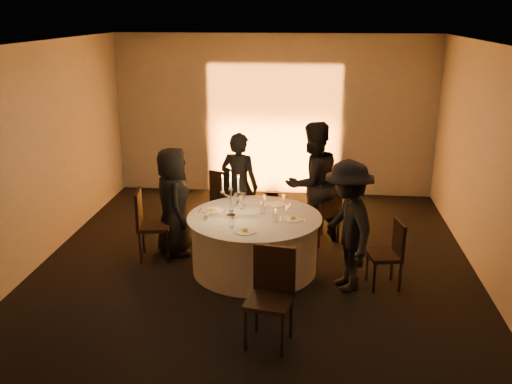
# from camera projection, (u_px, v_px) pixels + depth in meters

# --- Properties ---
(floor) EXTENTS (7.00, 7.00, 0.00)m
(floor) POSITION_uv_depth(u_px,v_px,m) (255.00, 269.00, 7.83)
(floor) COLOR black
(floor) RESTS_ON ground
(ceiling) EXTENTS (7.00, 7.00, 0.00)m
(ceiling) POSITION_uv_depth(u_px,v_px,m) (254.00, 44.00, 6.91)
(ceiling) COLOR silver
(ceiling) RESTS_ON wall_back
(wall_back) EXTENTS (7.00, 0.00, 7.00)m
(wall_back) POSITION_uv_depth(u_px,v_px,m) (274.00, 116.00, 10.68)
(wall_back) COLOR #ABA79F
(wall_back) RESTS_ON floor
(wall_front) EXTENTS (7.00, 0.00, 7.00)m
(wall_front) POSITION_uv_depth(u_px,v_px,m) (203.00, 290.00, 4.05)
(wall_front) COLOR #ABA79F
(wall_front) RESTS_ON floor
(wall_left) EXTENTS (0.00, 7.00, 7.00)m
(wall_left) POSITION_uv_depth(u_px,v_px,m) (33.00, 158.00, 7.66)
(wall_left) COLOR #ABA79F
(wall_left) RESTS_ON floor
(wall_right) EXTENTS (0.00, 7.00, 7.00)m
(wall_right) POSITION_uv_depth(u_px,v_px,m) (494.00, 170.00, 7.08)
(wall_right) COLOR #ABA79F
(wall_right) RESTS_ON floor
(uplighter_fixture) EXTENTS (0.25, 0.12, 0.10)m
(uplighter_fixture) POSITION_uv_depth(u_px,v_px,m) (272.00, 194.00, 10.84)
(uplighter_fixture) COLOR black
(uplighter_fixture) RESTS_ON floor
(banquet_table) EXTENTS (1.80, 1.80, 0.77)m
(banquet_table) POSITION_uv_depth(u_px,v_px,m) (254.00, 243.00, 7.71)
(banquet_table) COLOR black
(banquet_table) RESTS_ON floor
(chair_left) EXTENTS (0.51, 0.51, 1.01)m
(chair_left) POSITION_uv_depth(u_px,v_px,m) (148.00, 221.00, 8.02)
(chair_left) COLOR black
(chair_left) RESTS_ON floor
(chair_back_left) EXTENTS (0.53, 0.53, 0.94)m
(chair_back_left) POSITION_uv_depth(u_px,v_px,m) (225.00, 195.00, 9.26)
(chair_back_left) COLOR black
(chair_back_left) RESTS_ON floor
(chair_back_right) EXTENTS (0.61, 0.61, 0.99)m
(chair_back_right) POSITION_uv_depth(u_px,v_px,m) (325.00, 208.00, 8.54)
(chair_back_right) COLOR black
(chair_back_right) RESTS_ON floor
(chair_right) EXTENTS (0.45, 0.45, 0.88)m
(chair_right) POSITION_uv_depth(u_px,v_px,m) (390.00, 251.00, 7.21)
(chair_right) COLOR black
(chair_right) RESTS_ON floor
(chair_front) EXTENTS (0.53, 0.53, 1.04)m
(chair_front) POSITION_uv_depth(u_px,v_px,m) (271.00, 290.00, 5.98)
(chair_front) COLOR black
(chair_front) RESTS_ON floor
(guest_left) EXTENTS (0.74, 0.90, 1.58)m
(guest_left) POSITION_uv_depth(u_px,v_px,m) (173.00, 202.00, 8.12)
(guest_left) COLOR black
(guest_left) RESTS_ON floor
(guest_back_left) EXTENTS (0.70, 0.56, 1.67)m
(guest_back_left) POSITION_uv_depth(u_px,v_px,m) (239.00, 186.00, 8.69)
(guest_back_left) COLOR black
(guest_back_left) RESTS_ON floor
(guest_back_right) EXTENTS (1.15, 1.10, 1.86)m
(guest_back_right) POSITION_uv_depth(u_px,v_px,m) (312.00, 183.00, 8.48)
(guest_back_right) COLOR black
(guest_back_right) RESTS_ON floor
(guest_right) EXTENTS (0.94, 1.23, 1.68)m
(guest_right) POSITION_uv_depth(u_px,v_px,m) (347.00, 226.00, 7.06)
(guest_right) COLOR black
(guest_right) RESTS_ON floor
(plate_left) EXTENTS (0.36, 0.28, 0.08)m
(plate_left) POSITION_uv_depth(u_px,v_px,m) (212.00, 210.00, 7.78)
(plate_left) COLOR white
(plate_left) RESTS_ON banquet_table
(plate_back_left) EXTENTS (0.36, 0.26, 0.01)m
(plate_back_left) POSITION_uv_depth(u_px,v_px,m) (249.00, 203.00, 8.11)
(plate_back_left) COLOR white
(plate_back_left) RESTS_ON banquet_table
(plate_back_right) EXTENTS (0.35, 0.24, 0.01)m
(plate_back_right) POSITION_uv_depth(u_px,v_px,m) (278.00, 205.00, 8.04)
(plate_back_right) COLOR white
(plate_back_right) RESTS_ON banquet_table
(plate_right) EXTENTS (0.36, 0.25, 0.08)m
(plate_right) POSITION_uv_depth(u_px,v_px,m) (293.00, 218.00, 7.47)
(plate_right) COLOR white
(plate_right) RESTS_ON banquet_table
(plate_front) EXTENTS (0.35, 0.27, 0.08)m
(plate_front) POSITION_uv_depth(u_px,v_px,m) (245.00, 231.00, 7.06)
(plate_front) COLOR white
(plate_front) RESTS_ON banquet_table
(coffee_cup) EXTENTS (0.11, 0.11, 0.07)m
(coffee_cup) POSITION_uv_depth(u_px,v_px,m) (206.00, 217.00, 7.49)
(coffee_cup) COLOR white
(coffee_cup) RESTS_ON banquet_table
(candelabra) EXTENTS (0.26, 0.13, 0.63)m
(candelabra) POSITION_uv_depth(u_px,v_px,m) (231.00, 201.00, 7.54)
(candelabra) COLOR silver
(candelabra) RESTS_ON banquet_table
(wine_glass_a) EXTENTS (0.07, 0.07, 0.19)m
(wine_glass_a) POSITION_uv_depth(u_px,v_px,m) (244.00, 197.00, 7.95)
(wine_glass_a) COLOR white
(wine_glass_a) RESTS_ON banquet_table
(wine_glass_b) EXTENTS (0.07, 0.07, 0.19)m
(wine_glass_b) POSITION_uv_depth(u_px,v_px,m) (233.00, 208.00, 7.50)
(wine_glass_b) COLOR white
(wine_glass_b) RESTS_ON banquet_table
(wine_glass_c) EXTENTS (0.07, 0.07, 0.19)m
(wine_glass_c) POSITION_uv_depth(u_px,v_px,m) (275.00, 212.00, 7.37)
(wine_glass_c) COLOR white
(wine_glass_c) RESTS_ON banquet_table
(wine_glass_d) EXTENTS (0.07, 0.07, 0.19)m
(wine_glass_d) POSITION_uv_depth(u_px,v_px,m) (242.00, 199.00, 7.85)
(wine_glass_d) COLOR white
(wine_glass_d) RESTS_ON banquet_table
(wine_glass_e) EXTENTS (0.07, 0.07, 0.19)m
(wine_glass_e) POSITION_uv_depth(u_px,v_px,m) (286.00, 208.00, 7.50)
(wine_glass_e) COLOR white
(wine_glass_e) RESTS_ON banquet_table
(wine_glass_f) EXTENTS (0.07, 0.07, 0.19)m
(wine_glass_f) POSITION_uv_depth(u_px,v_px,m) (236.00, 197.00, 7.96)
(wine_glass_f) COLOR white
(wine_glass_f) RESTS_ON banquet_table
(wine_glass_g) EXTENTS (0.07, 0.07, 0.19)m
(wine_glass_g) POSITION_uv_depth(u_px,v_px,m) (283.00, 198.00, 7.88)
(wine_glass_g) COLOR white
(wine_glass_g) RESTS_ON banquet_table
(wine_glass_h) EXTENTS (0.07, 0.07, 0.19)m
(wine_glass_h) POSITION_uv_depth(u_px,v_px,m) (265.00, 199.00, 7.87)
(wine_glass_h) COLOR white
(wine_glass_h) RESTS_ON banquet_table
(tumbler_a) EXTENTS (0.07, 0.07, 0.09)m
(tumbler_a) POSITION_uv_depth(u_px,v_px,m) (275.00, 215.00, 7.53)
(tumbler_a) COLOR white
(tumbler_a) RESTS_ON banquet_table
(tumbler_b) EXTENTS (0.07, 0.07, 0.09)m
(tumbler_b) POSITION_uv_depth(u_px,v_px,m) (262.00, 211.00, 7.68)
(tumbler_b) COLOR white
(tumbler_b) RESTS_ON banquet_table
(tumbler_c) EXTENTS (0.07, 0.07, 0.09)m
(tumbler_c) POSITION_uv_depth(u_px,v_px,m) (232.00, 223.00, 7.22)
(tumbler_c) COLOR white
(tumbler_c) RESTS_ON banquet_table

